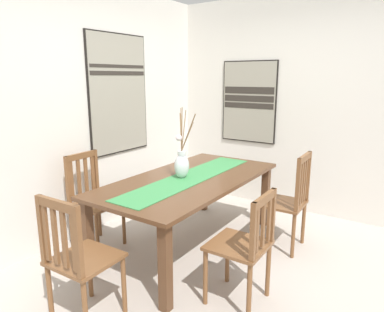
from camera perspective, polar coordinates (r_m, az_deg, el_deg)
The scene contains 12 objects.
ground_plane at distance 3.31m, azimuth 7.76°, elevation -18.66°, with size 6.40×6.40×0.03m, color #B2A89E.
wall_back at distance 4.01m, azimuth -16.32°, elevation 7.19°, with size 6.40×0.12×2.70m, color silver.
wall_side at distance 4.59m, azimuth 18.75°, elevation 7.68°, with size 0.12×6.40×2.70m, color silver.
dining_table at distance 3.49m, azimuth -0.37°, elevation -4.98°, with size 2.04×1.01×0.73m.
table_runner at distance 3.46m, azimuth -0.37°, elevation -3.51°, with size 1.88×0.36×0.01m, color #388447.
centerpiece_vase at distance 3.41m, azimuth -1.68°, elevation -1.25°, with size 0.21×0.28×0.70m.
chair_0 at distance 3.70m, azimuth -15.90°, elevation -6.73°, with size 0.43×0.43×0.96m.
chair_1 at distance 3.63m, azimuth 15.54°, elevation -6.83°, with size 0.43×0.43×0.99m.
chair_2 at distance 2.73m, azimuth 8.58°, elevation -14.17°, with size 0.43×0.43×0.90m.
chair_3 at distance 2.61m, azimuth -18.06°, elevation -15.49°, with size 0.43×0.43×0.96m.
painting_on_back_wall at distance 4.20m, azimuth -11.90°, elevation 9.83°, with size 0.90×0.05×1.36m.
painting_on_side_wall at distance 4.80m, azimuth 9.28°, elevation 8.71°, with size 0.05×0.77×1.08m.
Camera 1 is at (-2.56, -1.21, 1.71)m, focal length 32.70 mm.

